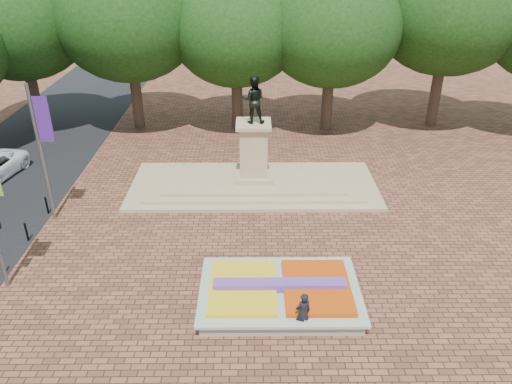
{
  "coord_description": "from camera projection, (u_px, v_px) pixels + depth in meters",
  "views": [
    {
      "loc": [
        -0.04,
        -17.62,
        12.92
      ],
      "look_at": [
        0.1,
        3.11,
        2.2
      ],
      "focal_mm": 35.0,
      "sensor_mm": 36.0,
      "label": 1
    }
  ],
  "objects": [
    {
      "name": "monument",
      "position": [
        254.0,
        173.0,
        28.28
      ],
      "size": [
        14.0,
        6.0,
        6.4
      ],
      "color": "tan",
      "rests_on": "ground"
    },
    {
      "name": "flower_bed",
      "position": [
        280.0,
        292.0,
        19.64
      ],
      "size": [
        6.3,
        4.3,
        0.91
      ],
      "color": "gray",
      "rests_on": "ground"
    },
    {
      "name": "ground",
      "position": [
        254.0,
        270.0,
        21.58
      ],
      "size": [
        90.0,
        90.0,
        0.0
      ],
      "primitive_type": "plane",
      "color": "brown",
      "rests_on": "ground"
    },
    {
      "name": "tree_row_back",
      "position": [
        287.0,
        36.0,
        34.52
      ],
      "size": [
        44.8,
        8.8,
        10.43
      ],
      "color": "#3B2820",
      "rests_on": "ground"
    },
    {
      "name": "pedestrian",
      "position": [
        303.0,
        312.0,
        17.92
      ],
      "size": [
        0.71,
        0.59,
        1.66
      ],
      "primitive_type": "imported",
      "rotation": [
        0.0,
        0.0,
        3.52
      ],
      "color": "black",
      "rests_on": "ground"
    }
  ]
}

